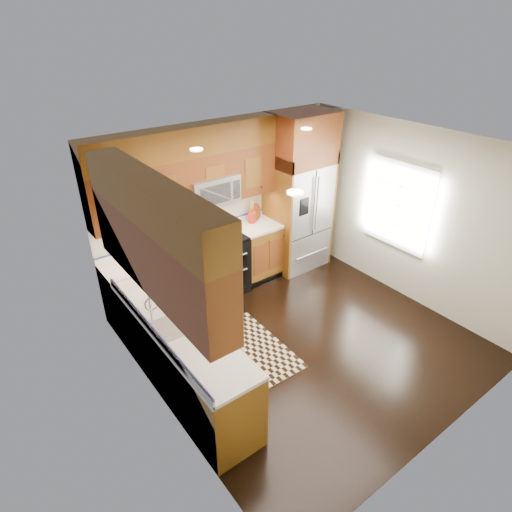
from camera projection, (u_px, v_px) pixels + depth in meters
ground at (303, 339)px, 5.82m from camera, size 4.00×4.00×0.00m
wall_back at (220, 205)px, 6.58m from camera, size 4.00×0.02×2.60m
wall_left at (157, 317)px, 4.14m from camera, size 0.02×4.00×2.60m
wall_right at (409, 216)px, 6.23m from camera, size 0.02×4.00×2.60m
window at (398, 205)px, 6.31m from camera, size 0.04×1.10×1.30m
base_cabinets at (188, 313)px, 5.59m from camera, size 2.85×3.00×0.90m
countertop at (191, 275)px, 5.51m from camera, size 2.86×3.01×0.04m
upper_cabinets at (176, 194)px, 4.99m from camera, size 2.85×3.00×1.15m
range at (220, 265)px, 6.62m from camera, size 0.76×0.67×0.95m
microwave at (212, 190)px, 6.13m from camera, size 0.76×0.40×0.42m
refrigerator at (299, 193)px, 7.00m from camera, size 0.98×0.75×2.60m
sink_faucet at (174, 320)px, 4.59m from camera, size 0.54×0.44×0.37m
rug at (251, 349)px, 5.64m from camera, size 0.85×1.38×0.01m
knife_block at (180, 235)px, 6.24m from camera, size 0.13×0.15×0.25m
utensil_crock at (252, 215)px, 6.82m from camera, size 0.14×0.14×0.37m
cutting_board at (256, 219)px, 6.96m from camera, size 0.38×0.38×0.02m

